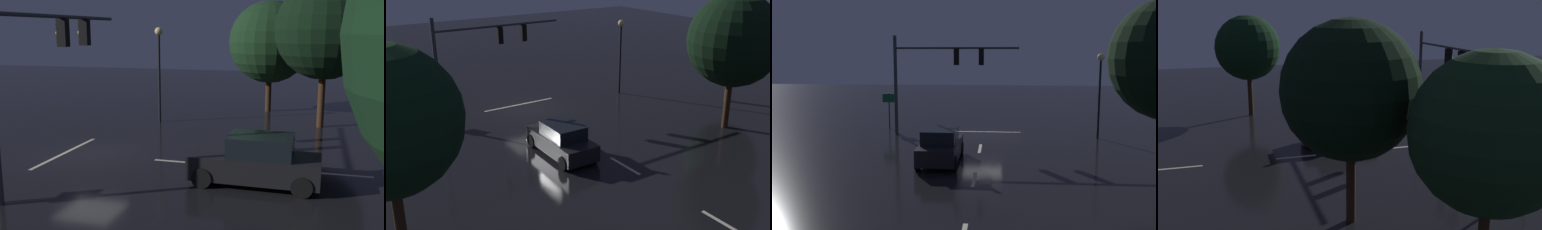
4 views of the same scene
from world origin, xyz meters
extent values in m
plane|color=black|center=(0.00, 0.00, 0.00)|extent=(80.00, 80.00, 0.00)
cylinder|color=#383A3D|center=(1.69, 0.08, 5.58)|extent=(7.88, 0.14, 0.14)
cube|color=black|center=(1.69, 0.08, 5.01)|extent=(0.32, 0.36, 1.00)
sphere|color=black|center=(1.69, -0.11, 5.33)|extent=(0.20, 0.20, 0.20)
sphere|color=yellow|center=(1.69, -0.11, 5.01)|extent=(0.20, 0.20, 0.20)
sphere|color=black|center=(1.69, -0.11, 4.69)|extent=(0.20, 0.20, 0.20)
cube|color=black|center=(0.11, 0.08, 5.01)|extent=(0.32, 0.36, 1.00)
sphere|color=black|center=(0.11, -0.11, 5.33)|extent=(0.20, 0.20, 0.20)
sphere|color=yellow|center=(0.11, -0.11, 5.01)|extent=(0.20, 0.20, 0.20)
sphere|color=black|center=(0.11, -0.11, 4.69)|extent=(0.20, 0.20, 0.20)
cube|color=beige|center=(0.00, 4.00, 0.00)|extent=(0.16, 2.20, 0.01)
cube|color=beige|center=(0.00, 10.00, 0.00)|extent=(0.16, 2.20, 0.01)
cube|color=beige|center=(0.00, -1.12, 0.00)|extent=(5.00, 0.16, 0.01)
cube|color=black|center=(1.81, 7.11, 0.62)|extent=(1.87, 4.33, 0.80)
cube|color=black|center=(1.81, 7.31, 1.36)|extent=(1.63, 2.13, 0.68)
cylinder|color=black|center=(2.62, 5.49, 0.34)|extent=(0.23, 0.68, 0.68)
cylinder|color=black|center=(0.94, 5.52, 0.34)|extent=(0.23, 0.68, 0.68)
cylinder|color=black|center=(2.67, 8.69, 0.34)|extent=(0.23, 0.68, 0.68)
cylinder|color=black|center=(0.99, 8.72, 0.34)|extent=(0.23, 0.68, 0.68)
sphere|color=#F9EFC6|center=(2.42, 4.98, 0.67)|extent=(0.20, 0.20, 0.20)
sphere|color=#F9EFC6|center=(1.12, 5.00, 0.67)|extent=(0.20, 0.20, 0.20)
cylinder|color=black|center=(-7.18, 0.58, 2.43)|extent=(0.14, 0.14, 4.85)
sphere|color=#F9D88C|center=(-7.18, 0.58, 5.03)|extent=(0.44, 0.44, 0.44)
cylinder|color=#382314|center=(-12.17, 6.10, 1.23)|extent=(0.36, 0.36, 2.46)
sphere|color=#163319|center=(-12.17, 6.10, 4.37)|extent=(5.08, 5.08, 5.08)
cylinder|color=#382314|center=(-8.12, 9.28, 1.59)|extent=(0.36, 0.36, 3.19)
sphere|color=black|center=(-8.12, 9.28, 5.13)|extent=(5.17, 5.17, 5.17)
camera|label=1|loc=(16.28, 8.93, 5.13)|focal=42.01mm
camera|label=2|loc=(13.14, 25.50, 9.99)|focal=43.36mm
camera|label=3|loc=(-1.00, 28.46, 5.53)|focal=41.84mm
camera|label=4|loc=(-23.50, 13.86, 8.08)|focal=42.49mm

